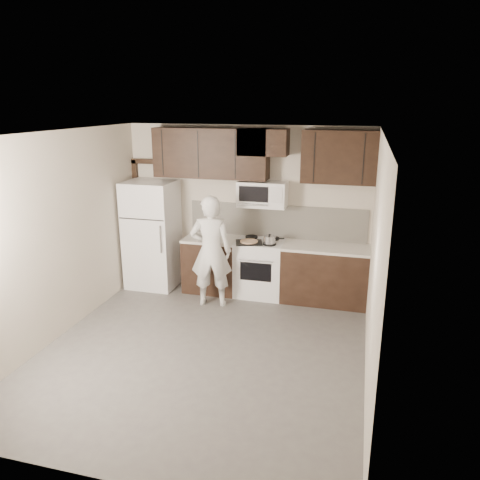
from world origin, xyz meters
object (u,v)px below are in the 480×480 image
at_px(person, 211,251).
at_px(stove, 260,268).
at_px(refrigerator, 152,234).
at_px(microwave, 262,194).

bearing_deg(person, stove, -149.31).
bearing_deg(stove, refrigerator, -178.49).
relative_size(microwave, refrigerator, 0.42).
relative_size(stove, person, 0.54).
relative_size(microwave, person, 0.44).
distance_m(stove, microwave, 1.20).
distance_m(microwave, person, 1.22).
height_order(stove, person, person).
height_order(microwave, refrigerator, microwave).
bearing_deg(stove, microwave, 90.10).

